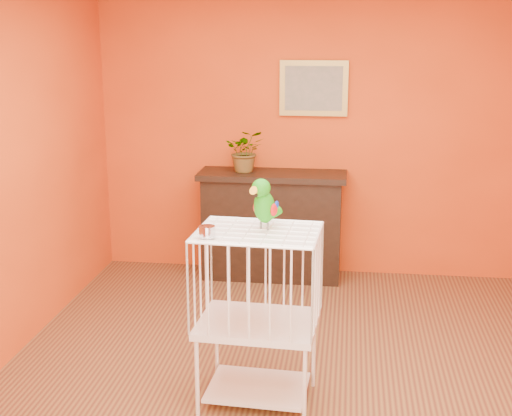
# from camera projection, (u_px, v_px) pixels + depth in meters

# --- Properties ---
(ground) EXTENTS (4.50, 4.50, 0.00)m
(ground) POSITION_uv_depth(u_px,v_px,m) (291.00, 380.00, 4.77)
(ground) COLOR brown
(ground) RESTS_ON ground
(room_shell) EXTENTS (4.50, 4.50, 4.50)m
(room_shell) POSITION_uv_depth(u_px,v_px,m) (294.00, 146.00, 4.37)
(room_shell) COLOR #E75015
(room_shell) RESTS_ON ground
(console_cabinet) EXTENTS (1.35, 0.48, 1.00)m
(console_cabinet) POSITION_uv_depth(u_px,v_px,m) (272.00, 225.00, 6.62)
(console_cabinet) COLOR black
(console_cabinet) RESTS_ON ground
(potted_plant) EXTENTS (0.41, 0.44, 0.30)m
(potted_plant) POSITION_uv_depth(u_px,v_px,m) (245.00, 156.00, 6.46)
(potted_plant) COLOR #26722D
(potted_plant) RESTS_ON console_cabinet
(framed_picture) EXTENTS (0.62, 0.04, 0.50)m
(framed_picture) POSITION_uv_depth(u_px,v_px,m) (314.00, 88.00, 6.46)
(framed_picture) COLOR #A7893B
(framed_picture) RESTS_ON room_shell
(birdcage) EXTENTS (0.75, 0.59, 1.12)m
(birdcage) POSITION_uv_depth(u_px,v_px,m) (258.00, 315.00, 4.37)
(birdcage) COLOR white
(birdcage) RESTS_ON ground
(feed_cup) EXTENTS (0.10, 0.10, 0.07)m
(feed_cup) POSITION_uv_depth(u_px,v_px,m) (207.00, 232.00, 4.10)
(feed_cup) COLOR silver
(feed_cup) RESTS_ON birdcage
(parrot) EXTENTS (0.20, 0.28, 0.32)m
(parrot) POSITION_uv_depth(u_px,v_px,m) (264.00, 203.00, 4.24)
(parrot) COLOR #59544C
(parrot) RESTS_ON birdcage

